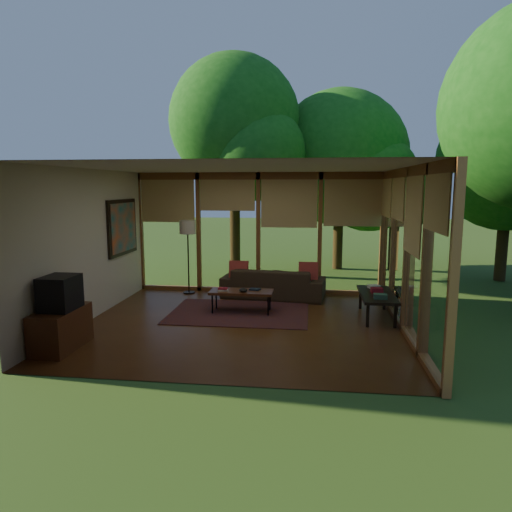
# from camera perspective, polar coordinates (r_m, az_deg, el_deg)

# --- Properties ---
(floor) EXTENTS (5.50, 5.50, 0.00)m
(floor) POSITION_cam_1_polar(r_m,az_deg,el_deg) (8.09, -1.80, -8.48)
(floor) COLOR brown
(floor) RESTS_ON ground
(ceiling) EXTENTS (5.50, 5.50, 0.00)m
(ceiling) POSITION_cam_1_polar(r_m,az_deg,el_deg) (7.74, -1.89, 10.99)
(ceiling) COLOR silver
(ceiling) RESTS_ON ground
(wall_left) EXTENTS (0.04, 5.00, 2.70)m
(wall_left) POSITION_cam_1_polar(r_m,az_deg,el_deg) (8.66, -20.14, 1.27)
(wall_left) COLOR beige
(wall_left) RESTS_ON ground
(wall_front) EXTENTS (5.50, 0.04, 2.70)m
(wall_front) POSITION_cam_1_polar(r_m,az_deg,el_deg) (5.38, -5.92, -2.48)
(wall_front) COLOR beige
(wall_front) RESTS_ON ground
(window_wall_back) EXTENTS (5.50, 0.12, 2.70)m
(window_wall_back) POSITION_cam_1_polar(r_m,az_deg,el_deg) (10.27, 0.29, 2.88)
(window_wall_back) COLOR brown
(window_wall_back) RESTS_ON ground
(window_wall_right) EXTENTS (0.12, 5.00, 2.70)m
(window_wall_right) POSITION_cam_1_polar(r_m,az_deg,el_deg) (7.87, 18.36, 0.66)
(window_wall_right) COLOR brown
(window_wall_right) RESTS_ON ground
(tree_nw) EXTENTS (3.46, 3.46, 5.84)m
(tree_nw) POSITION_cam_1_polar(r_m,az_deg,el_deg) (12.63, -2.70, 16.44)
(tree_nw) COLOR #392A14
(tree_nw) RESTS_ON ground
(tree_ne) EXTENTS (3.84, 3.84, 5.11)m
(tree_ne) POSITION_cam_1_polar(r_m,az_deg,el_deg) (13.53, 10.45, 11.93)
(tree_ne) COLOR #392A14
(tree_ne) RESTS_ON ground
(tree_far) EXTENTS (3.45, 3.45, 4.73)m
(tree_far) POSITION_cam_1_polar(r_m,az_deg,el_deg) (13.11, 29.06, 10.28)
(tree_far) COLOR #392A14
(tree_far) RESTS_ON ground
(rug) EXTENTS (2.60, 1.84, 0.01)m
(rug) POSITION_cam_1_polar(r_m,az_deg,el_deg) (8.77, -2.09, -7.09)
(rug) COLOR maroon
(rug) RESTS_ON floor
(sofa) EXTENTS (2.28, 1.11, 0.64)m
(sofa) POSITION_cam_1_polar(r_m,az_deg,el_deg) (9.89, 2.18, -3.39)
(sofa) COLOR #382A1C
(sofa) RESTS_ON floor
(pillow_left) EXTENTS (0.41, 0.22, 0.43)m
(pillow_left) POSITION_cam_1_polar(r_m,az_deg,el_deg) (9.88, -2.17, -1.84)
(pillow_left) COLOR maroon
(pillow_left) RESTS_ON sofa
(pillow_right) EXTENTS (0.41, 0.22, 0.43)m
(pillow_right) POSITION_cam_1_polar(r_m,az_deg,el_deg) (9.76, 6.56, -2.02)
(pillow_right) COLOR maroon
(pillow_right) RESTS_ON sofa
(ct_book_lower) EXTENTS (0.22, 0.20, 0.03)m
(ct_book_lower) POSITION_cam_1_polar(r_m,az_deg,el_deg) (8.72, -4.16, -4.26)
(ct_book_lower) COLOR beige
(ct_book_lower) RESTS_ON coffee_table
(ct_book_upper) EXTENTS (0.17, 0.13, 0.03)m
(ct_book_upper) POSITION_cam_1_polar(r_m,az_deg,el_deg) (8.71, -4.17, -4.07)
(ct_book_upper) COLOR maroon
(ct_book_upper) RESTS_ON coffee_table
(ct_book_side) EXTENTS (0.23, 0.19, 0.03)m
(ct_book_side) POSITION_cam_1_polar(r_m,az_deg,el_deg) (8.75, -0.13, -4.18)
(ct_book_side) COLOR black
(ct_book_side) RESTS_ON coffee_table
(ct_bowl) EXTENTS (0.16, 0.16, 0.07)m
(ct_bowl) POSITION_cam_1_polar(r_m,az_deg,el_deg) (8.60, -1.61, -4.27)
(ct_bowl) COLOR black
(ct_bowl) RESTS_ON coffee_table
(media_cabinet) EXTENTS (0.50, 1.00, 0.60)m
(media_cabinet) POSITION_cam_1_polar(r_m,az_deg,el_deg) (7.42, -23.18, -8.38)
(media_cabinet) COLOR #542B17
(media_cabinet) RESTS_ON floor
(television) EXTENTS (0.45, 0.55, 0.50)m
(television) POSITION_cam_1_polar(r_m,az_deg,el_deg) (7.27, -23.30, -4.24)
(television) COLOR black
(television) RESTS_ON media_cabinet
(console_book_a) EXTENTS (0.24, 0.18, 0.08)m
(console_book_a) POSITION_cam_1_polar(r_m,az_deg,el_deg) (8.25, 15.29, -4.89)
(console_book_a) COLOR #335A49
(console_book_a) RESTS_ON side_console
(console_book_b) EXTENTS (0.22, 0.17, 0.09)m
(console_book_b) POSITION_cam_1_polar(r_m,az_deg,el_deg) (8.68, 14.87, -4.16)
(console_book_b) COLOR maroon
(console_book_b) RESTS_ON side_console
(console_book_c) EXTENTS (0.25, 0.21, 0.06)m
(console_book_c) POSITION_cam_1_polar(r_m,az_deg,el_deg) (9.07, 14.52, -3.72)
(console_book_c) COLOR beige
(console_book_c) RESTS_ON side_console
(floor_lamp) EXTENTS (0.36, 0.36, 1.65)m
(floor_lamp) POSITION_cam_1_polar(r_m,az_deg,el_deg) (10.23, -8.54, 3.08)
(floor_lamp) COLOR black
(floor_lamp) RESTS_ON floor
(coffee_table) EXTENTS (1.20, 0.50, 0.43)m
(coffee_table) POSITION_cam_1_polar(r_m,az_deg,el_deg) (8.72, -1.83, -4.57)
(coffee_table) COLOR #542B17
(coffee_table) RESTS_ON floor
(side_console) EXTENTS (0.60, 1.40, 0.46)m
(side_console) POSITION_cam_1_polar(r_m,az_deg,el_deg) (8.65, 14.89, -4.83)
(side_console) COLOR black
(side_console) RESTS_ON floor
(wall_painting) EXTENTS (0.06, 1.35, 1.15)m
(wall_painting) POSITION_cam_1_polar(r_m,az_deg,el_deg) (9.88, -16.33, 3.47)
(wall_painting) COLOR black
(wall_painting) RESTS_ON wall_left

